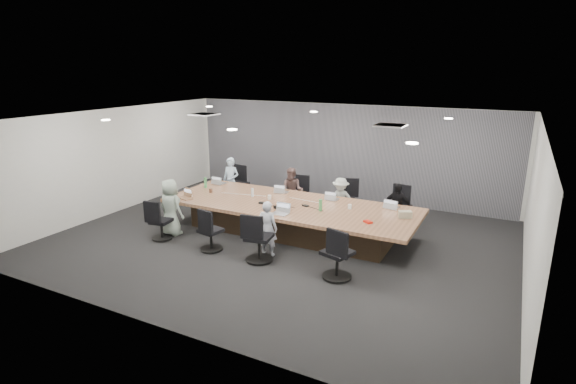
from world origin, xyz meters
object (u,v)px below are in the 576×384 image
at_px(person_4, 171,207).
at_px(laptop_4, 186,198).
at_px(conference_table, 290,217).
at_px(chair_6, 259,241).
at_px(person_1, 292,191).
at_px(chair_2, 345,202).
at_px(laptop_6, 280,214).
at_px(bottle_green_right, 320,205).
at_px(chair_0, 238,186).
at_px(bottle_clear, 252,192).
at_px(laptop_0, 220,183).
at_px(person_2, 340,200).
at_px(laptop_3, 391,207).
at_px(bottle_green_left, 205,183).
at_px(stapler, 277,208).
at_px(laptop_1, 283,192).
at_px(chair_1, 298,197).
at_px(person_0, 231,181).
at_px(chair_4, 161,224).
at_px(chair_5, 211,234).
at_px(mug_brown, 211,190).
at_px(snack_packet, 368,222).
at_px(canvas_bag, 405,214).
at_px(laptop_2, 333,199).
at_px(chair_3, 400,210).
at_px(person_3, 397,207).

bearing_deg(person_4, laptop_4, -83.18).
bearing_deg(conference_table, chair_6, -84.63).
bearing_deg(person_1, chair_2, 3.98).
height_order(laptop_6, bottle_green_right, bottle_green_right).
bearing_deg(laptop_4, chair_0, 106.40).
bearing_deg(conference_table, laptop_6, -78.70).
height_order(conference_table, bottle_clear, bottle_clear).
bearing_deg(bottle_green_right, chair_0, 151.41).
height_order(chair_2, laptop_0, chair_2).
relative_size(person_2, laptop_3, 3.51).
bearing_deg(bottle_green_left, conference_table, -5.44).
xyz_separation_m(person_2, laptop_4, (-3.22, -2.15, 0.17)).
xyz_separation_m(bottle_green_right, stapler, (-0.94, -0.32, -0.10)).
relative_size(chair_0, laptop_1, 3.01).
relative_size(chair_1, person_0, 0.53).
relative_size(person_0, stapler, 7.90).
bearing_deg(laptop_6, bottle_clear, 144.24).
distance_m(chair_6, person_4, 2.65).
distance_m(chair_4, chair_5, 1.40).
height_order(bottle_green_right, mug_brown, bottle_green_right).
bearing_deg(chair_1, snack_packet, 133.29).
bearing_deg(bottle_clear, laptop_6, -35.57).
relative_size(bottle_green_left, stapler, 1.61).
distance_m(chair_6, laptop_4, 2.78).
height_order(chair_0, person_1, person_1).
relative_size(chair_4, laptop_6, 2.12).
bearing_deg(canvas_bag, laptop_2, 163.00).
bearing_deg(canvas_bag, chair_2, 141.97).
bearing_deg(chair_6, person_1, 94.99).
height_order(laptop_0, person_1, person_1).
bearing_deg(chair_3, bottle_green_right, 61.40).
relative_size(laptop_4, bottle_green_right, 1.17).
xyz_separation_m(person_4, bottle_green_left, (-0.19, 1.60, 0.20)).
bearing_deg(chair_0, bottle_clear, 145.05).
distance_m(person_3, person_4, 5.38).
bearing_deg(person_2, chair_1, 157.39).
bearing_deg(chair_1, person_4, 51.18).
relative_size(person_0, snack_packet, 7.79).
relative_size(chair_0, laptop_0, 2.58).
relative_size(conference_table, laptop_2, 20.73).
bearing_deg(laptop_2, bottle_clear, 20.17).
bearing_deg(canvas_bag, bottle_green_right, -167.51).
distance_m(chair_0, person_3, 4.80).
bearing_deg(chair_2, stapler, 54.68).
xyz_separation_m(bottle_green_right, bottle_clear, (-1.95, 0.27, -0.03)).
bearing_deg(bottle_clear, chair_6, -55.10).
bearing_deg(chair_3, person_3, 97.05).
bearing_deg(chair_2, chair_4, 32.33).
distance_m(chair_6, person_1, 3.15).
bearing_deg(canvas_bag, laptop_0, 173.71).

